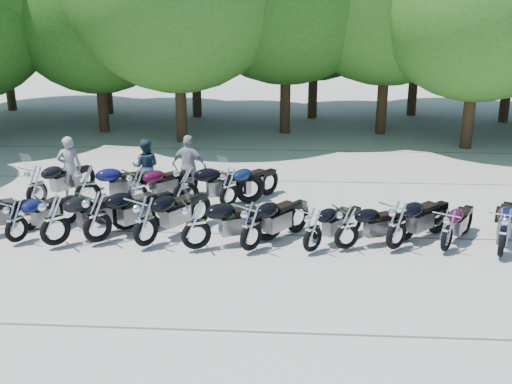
# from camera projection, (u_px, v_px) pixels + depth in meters

# --- Properties ---
(ground) EXTENTS (90.00, 90.00, 0.00)m
(ground) POSITION_uv_depth(u_px,v_px,m) (252.00, 260.00, 13.32)
(ground) COLOR gray
(ground) RESTS_ON ground
(tree_2) EXTENTS (7.31, 7.31, 8.97)m
(tree_2) POSITION_uv_depth(u_px,v_px,m) (95.00, 3.00, 24.26)
(tree_2) COLOR #3A2614
(tree_2) RESTS_ON ground
(motorcycle_1) EXTENTS (1.61, 2.24, 1.23)m
(motorcycle_1) POSITION_uv_depth(u_px,v_px,m) (15.00, 220.00, 13.98)
(motorcycle_1) COLOR #0E143E
(motorcycle_1) RESTS_ON ground
(motorcycle_2) EXTENTS (2.36, 2.32, 1.43)m
(motorcycle_2) POSITION_uv_depth(u_px,v_px,m) (54.00, 219.00, 13.73)
(motorcycle_2) COLOR black
(motorcycle_2) RESTS_ON ground
(motorcycle_3) EXTENTS (2.33, 2.41, 1.45)m
(motorcycle_3) POSITION_uv_depth(u_px,v_px,m) (97.00, 216.00, 13.92)
(motorcycle_3) COLOR black
(motorcycle_3) RESTS_ON ground
(motorcycle_4) EXTENTS (2.02, 2.51, 1.42)m
(motorcycle_4) POSITION_uv_depth(u_px,v_px,m) (145.00, 220.00, 13.71)
(motorcycle_4) COLOR black
(motorcycle_4) RESTS_ON ground
(motorcycle_5) EXTENTS (2.53, 1.74, 1.39)m
(motorcycle_5) POSITION_uv_depth(u_px,v_px,m) (196.00, 224.00, 13.53)
(motorcycle_5) COLOR black
(motorcycle_5) RESTS_ON ground
(motorcycle_6) EXTENTS (2.05, 2.33, 1.35)m
(motorcycle_6) POSITION_uv_depth(u_px,v_px,m) (251.00, 225.00, 13.48)
(motorcycle_6) COLOR black
(motorcycle_6) RESTS_ON ground
(motorcycle_7) EXTENTS (1.89, 2.06, 1.22)m
(motorcycle_7) POSITION_uv_depth(u_px,v_px,m) (313.00, 229.00, 13.45)
(motorcycle_7) COLOR black
(motorcycle_7) RESTS_ON ground
(motorcycle_8) EXTENTS (2.24, 1.54, 1.23)m
(motorcycle_8) POSITION_uv_depth(u_px,v_px,m) (347.00, 226.00, 13.58)
(motorcycle_8) COLOR black
(motorcycle_8) RESTS_ON ground
(motorcycle_9) EXTENTS (2.21, 2.20, 1.35)m
(motorcycle_9) POSITION_uv_depth(u_px,v_px,m) (397.00, 224.00, 13.55)
(motorcycle_9) COLOR black
(motorcycle_9) RESTS_ON ground
(motorcycle_10) EXTENTS (1.61, 2.08, 1.16)m
(motorcycle_10) POSITION_uv_depth(u_px,v_px,m) (448.00, 229.00, 13.50)
(motorcycle_10) COLOR #3A0721
(motorcycle_10) RESTS_ON ground
(motorcycle_11) EXTENTS (1.50, 2.41, 1.31)m
(motorcycle_11) POSITION_uv_depth(u_px,v_px,m) (503.00, 231.00, 13.19)
(motorcycle_11) COLOR black
(motorcycle_11) RESTS_ON ground
(motorcycle_13) EXTENTS (1.77, 2.43, 1.34)m
(motorcycle_13) POSITION_uv_depth(u_px,v_px,m) (36.00, 185.00, 16.39)
(motorcycle_13) COLOR black
(motorcycle_13) RESTS_ON ground
(motorcycle_14) EXTENTS (2.56, 1.67, 1.39)m
(motorcycle_14) POSITION_uv_depth(u_px,v_px,m) (87.00, 185.00, 16.32)
(motorcycle_14) COLOR #0E0F3E
(motorcycle_14) RESTS_ON ground
(motorcycle_15) EXTENTS (2.10, 2.15, 1.30)m
(motorcycle_15) POSITION_uv_depth(u_px,v_px,m) (137.00, 187.00, 16.22)
(motorcycle_15) COLOR #3E0820
(motorcycle_15) RESTS_ON ground
(motorcycle_16) EXTENTS (2.65, 1.63, 1.44)m
(motorcycle_16) POSITION_uv_depth(u_px,v_px,m) (186.00, 185.00, 16.24)
(motorcycle_16) COLOR black
(motorcycle_16) RESTS_ON ground
(motorcycle_17) EXTENTS (2.00, 2.24, 1.30)m
(motorcycle_17) POSITION_uv_depth(u_px,v_px,m) (229.00, 186.00, 16.32)
(motorcycle_17) COLOR #0C1A37
(motorcycle_17) RESTS_ON ground
(rider_0) EXTENTS (0.78, 0.64, 1.83)m
(rider_0) POSITION_uv_depth(u_px,v_px,m) (70.00, 167.00, 17.14)
(rider_0) COLOR gray
(rider_0) RESTS_ON ground
(rider_1) EXTENTS (0.85, 0.68, 1.66)m
(rider_1) POSITION_uv_depth(u_px,v_px,m) (146.00, 167.00, 17.53)
(rider_1) COLOR #213945
(rider_1) RESTS_ON ground
(rider_2) EXTENTS (1.14, 0.69, 1.82)m
(rider_2) POSITION_uv_depth(u_px,v_px,m) (189.00, 166.00, 17.32)
(rider_2) COLOR #9B9B9E
(rider_2) RESTS_ON ground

